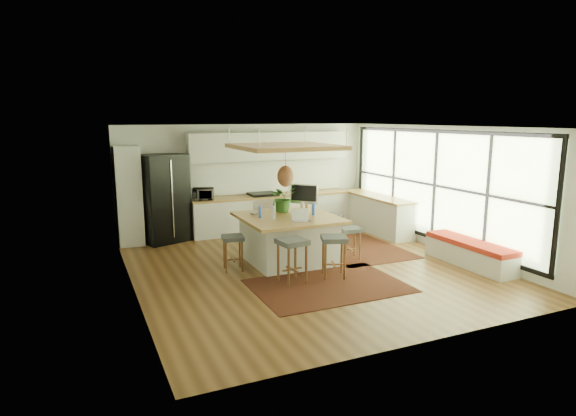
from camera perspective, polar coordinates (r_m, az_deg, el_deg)
name	(u,v)px	position (r m, az deg, el deg)	size (l,w,h in m)	color
floor	(308,267)	(9.52, 2.34, -6.94)	(7.00, 7.00, 0.00)	#523217
ceiling	(309,127)	(9.08, 2.47, 9.53)	(7.00, 7.00, 0.00)	white
wall_back	(247,178)	(12.41, -4.79, 3.56)	(6.50, 6.50, 0.00)	silver
wall_front	(432,241)	(6.33, 16.62, -3.78)	(6.50, 6.50, 0.00)	silver
wall_left	(130,212)	(8.31, -18.12, -0.47)	(7.00, 7.00, 0.00)	silver
wall_right	(443,189)	(11.02, 17.74, 2.19)	(7.00, 7.00, 0.00)	silver
window_wall	(442,186)	(11.00, 17.64, 2.44)	(0.10, 6.20, 2.60)	black
pantry	(129,196)	(11.50, -18.26, 1.36)	(0.55, 0.60, 2.25)	silver
back_counter_base	(272,213)	(12.45, -1.85, -0.63)	(4.20, 0.60, 0.88)	silver
back_counter_top	(272,196)	(12.36, -1.86, 1.46)	(4.24, 0.64, 0.05)	olive
backsplash	(268,177)	(12.58, -2.39, 3.68)	(4.20, 0.02, 0.80)	white
upper_cabinets	(270,146)	(12.36, -2.15, 7.28)	(4.20, 0.34, 0.70)	silver
range	(263,212)	(12.34, -2.93, -0.45)	(0.76, 0.62, 1.00)	#A5A5AA
right_counter_base	(376,214)	(12.53, 10.35, -0.72)	(0.60, 2.50, 0.88)	silver
right_counter_top	(377,196)	(12.45, 10.42, 1.35)	(0.64, 2.54, 0.05)	olive
window_bench	(470,253)	(10.18, 20.59, -4.99)	(0.52, 2.00, 0.50)	silver
ceiling_panel	(285,161)	(9.35, -0.31, 5.58)	(1.86, 1.86, 0.80)	olive
rug_near	(328,286)	(8.52, 4.77, -9.10)	(2.60, 1.80, 0.01)	black
rug_right	(354,247)	(10.97, 7.81, -4.62)	(1.80, 2.60, 0.01)	black
fridge	(163,202)	(11.61, -14.46, 0.64)	(1.02, 0.79, 2.04)	black
island	(288,239)	(9.76, 0.04, -3.65)	(1.85, 1.85, 0.93)	olive
stool_near_left	(292,263)	(8.54, 0.49, -6.52)	(0.47, 0.47, 0.79)	#3D4144
stool_near_right	(334,258)	(8.88, 5.41, -5.90)	(0.45, 0.45, 0.76)	#3D4144
stool_right_front	(350,242)	(10.02, 7.34, -4.01)	(0.39, 0.39, 0.66)	#3D4144
stool_right_back	(329,232)	(10.86, 4.89, -2.81)	(0.45, 0.45, 0.75)	#3D4144
stool_left_side	(233,252)	(9.29, -6.48, -5.17)	(0.40, 0.40, 0.67)	#3D4144
laptop	(302,215)	(9.16, 1.62, -0.86)	(0.33, 0.35, 0.25)	#A5A5AA
monitor	(304,198)	(10.22, 1.89, 1.15)	(0.61, 0.22, 0.57)	#A5A5AA
microwave	(203,193)	(11.76, -9.94, 1.79)	(0.51, 0.28, 0.34)	#A5A5AA
island_plant	(283,200)	(10.07, -0.61, 0.89)	(0.55, 0.61, 0.48)	#1E4C19
island_bowl	(255,213)	(9.83, -3.92, -0.64)	(0.20, 0.20, 0.05)	silver
island_bottle_0	(261,213)	(9.53, -3.23, -0.57)	(0.07, 0.07, 0.19)	blue
island_bottle_1	(273,215)	(9.35, -1.83, -0.77)	(0.07, 0.07, 0.19)	silver
island_bottle_2	(306,213)	(9.48, 2.15, -0.62)	(0.07, 0.07, 0.19)	#A36836
island_bottle_3	(303,210)	(9.83, 1.78, -0.21)	(0.07, 0.07, 0.19)	silver
island_bottle_4	(274,210)	(9.79, -1.63, -0.25)	(0.07, 0.07, 0.19)	#457349
island_bottle_5	(313,210)	(9.76, 2.96, -0.29)	(0.07, 0.07, 0.19)	blue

